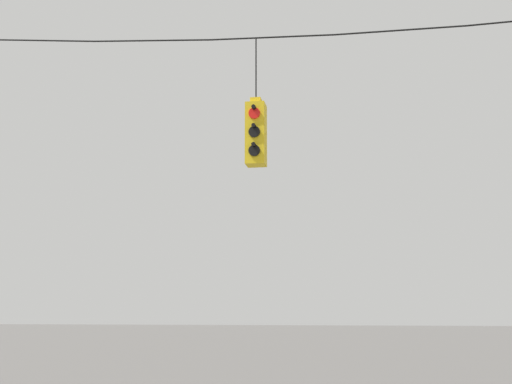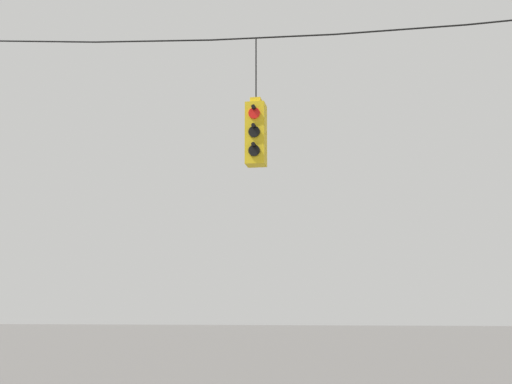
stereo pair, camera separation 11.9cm
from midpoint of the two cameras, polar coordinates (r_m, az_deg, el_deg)
name	(u,v)px [view 2 (the right image)]	position (r m, az deg, el deg)	size (l,w,h in m)	color
span_wire	(399,23)	(11.83, 12.89, 14.47)	(15.76, 0.03, 0.42)	black
traffic_light_over_intersection	(256,133)	(11.30, 0.30, 5.25)	(0.34, 0.58, 2.36)	yellow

